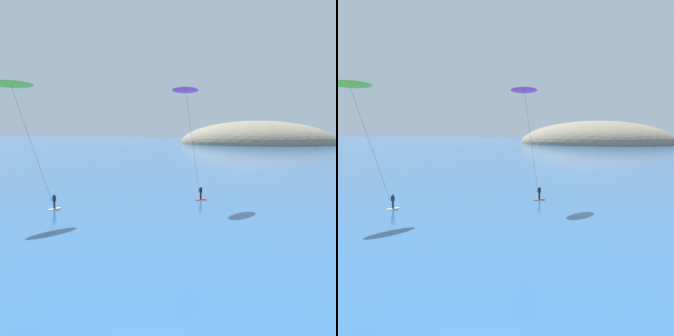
% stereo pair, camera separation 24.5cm
% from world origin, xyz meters
% --- Properties ---
extents(headland_island, '(75.36, 46.61, 22.48)m').
position_xyz_m(headland_island, '(-7.34, 193.75, 0.00)').
color(headland_island, '#7A705B').
rests_on(headland_island, ground).
extents(kitesurfer_lime, '(4.04, 7.57, 13.45)m').
position_xyz_m(kitesurfer_lime, '(-20.66, 22.81, 11.96)').
color(kitesurfer_lime, silver).
rests_on(kitesurfer_lime, ground).
extents(kitesurfer_magenta, '(3.58, 6.17, 13.40)m').
position_xyz_m(kitesurfer_magenta, '(-5.79, 33.73, 12.07)').
color(kitesurfer_magenta, red).
rests_on(kitesurfer_magenta, ground).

